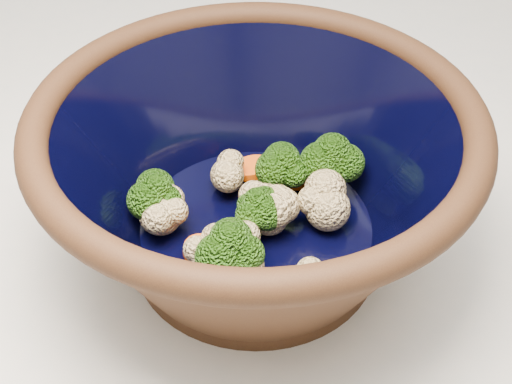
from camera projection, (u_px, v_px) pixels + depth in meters
name	position (u px, v px, depth m)	size (l,w,h in m)	color
mixing_bowl	(256.00, 178.00, 0.51)	(0.38, 0.38, 0.14)	black
vegetable_pile	(254.00, 208.00, 0.52)	(0.16, 0.17, 0.06)	#608442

